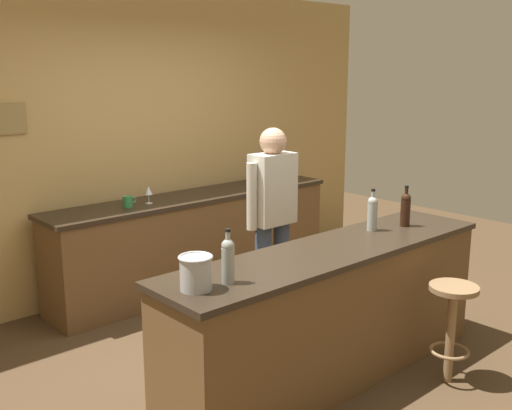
% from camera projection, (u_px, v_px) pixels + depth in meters
% --- Properties ---
extents(ground_plane, '(10.00, 10.00, 0.00)m').
position_uv_depth(ground_plane, '(288.00, 356.00, 4.43)').
color(ground_plane, '#4C3823').
extents(back_wall, '(6.00, 0.09, 2.80)m').
position_uv_depth(back_wall, '(134.00, 142.00, 5.59)').
color(back_wall, tan).
rests_on(back_wall, ground_plane).
extents(bar_counter, '(2.59, 0.60, 0.92)m').
position_uv_depth(bar_counter, '(331.00, 314.00, 4.04)').
color(bar_counter, brown).
rests_on(bar_counter, ground_plane).
extents(side_counter, '(2.97, 0.56, 0.90)m').
position_uv_depth(side_counter, '(196.00, 241.00, 5.79)').
color(side_counter, brown).
rests_on(side_counter, ground_plane).
extents(bartender, '(0.52, 0.21, 1.62)m').
position_uv_depth(bartender, '(273.00, 214.00, 4.78)').
color(bartender, '#384766').
rests_on(bartender, ground_plane).
extents(bar_stool, '(0.32, 0.32, 0.68)m').
position_uv_depth(bar_stool, '(452.00, 317.00, 3.99)').
color(bar_stool, olive).
rests_on(bar_stool, ground_plane).
extents(wine_bottle_a, '(0.07, 0.07, 0.31)m').
position_uv_depth(wine_bottle_a, '(228.00, 259.00, 3.26)').
color(wine_bottle_a, '#999E99').
rests_on(wine_bottle_a, bar_counter).
extents(wine_bottle_b, '(0.07, 0.07, 0.31)m').
position_uv_depth(wine_bottle_b, '(372.00, 212.00, 4.34)').
color(wine_bottle_b, '#999E99').
rests_on(wine_bottle_b, bar_counter).
extents(wine_bottle_c, '(0.07, 0.07, 0.31)m').
position_uv_depth(wine_bottle_c, '(406.00, 208.00, 4.45)').
color(wine_bottle_c, black).
rests_on(wine_bottle_c, bar_counter).
extents(ice_bucket, '(0.19, 0.19, 0.19)m').
position_uv_depth(ice_bucket, '(196.00, 272.00, 3.17)').
color(ice_bucket, '#B7BABF').
rests_on(ice_bucket, bar_counter).
extents(wine_glass_a, '(0.07, 0.07, 0.16)m').
position_uv_depth(wine_glass_a, '(148.00, 191.00, 5.31)').
color(wine_glass_a, silver).
rests_on(wine_glass_a, side_counter).
extents(wine_glass_b, '(0.07, 0.07, 0.16)m').
position_uv_depth(wine_glass_b, '(253.00, 174.00, 6.18)').
color(wine_glass_b, silver).
rests_on(wine_glass_b, side_counter).
extents(wine_glass_c, '(0.07, 0.07, 0.16)m').
position_uv_depth(wine_glass_c, '(291.00, 168.00, 6.52)').
color(wine_glass_c, silver).
rests_on(wine_glass_c, side_counter).
extents(coffee_mug, '(0.12, 0.08, 0.09)m').
position_uv_depth(coffee_mug, '(128.00, 201.00, 5.19)').
color(coffee_mug, '#338C4C').
rests_on(coffee_mug, side_counter).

